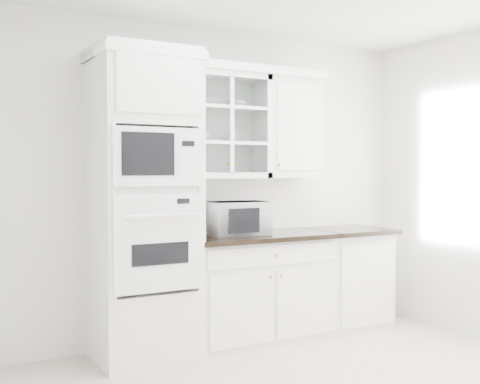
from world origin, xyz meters
TOP-DOWN VIEW (x-y plane):
  - room_shell at (0.00, 0.43)m, footprint 4.00×3.50m
  - oven_column at (-0.75, 1.42)m, footprint 0.76×0.68m
  - base_cabinet_run at (0.28, 1.45)m, footprint 1.32×0.67m
  - extra_base_cabinet at (1.28, 1.45)m, footprint 0.72×0.67m
  - upper_cabinet_glass at (0.03, 1.58)m, footprint 0.80×0.33m
  - upper_cabinet_solid at (0.71, 1.58)m, footprint 0.55×0.33m
  - crown_molding at (-0.07, 1.56)m, footprint 2.14×0.38m
  - countertop_microwave at (0.09, 1.44)m, footprint 0.54×0.46m
  - bowl_a at (-0.12, 1.57)m, footprint 0.28×0.28m
  - bowl_b at (0.15, 1.57)m, footprint 0.23×0.23m
  - cup_a at (-0.15, 1.59)m, footprint 0.15×0.15m
  - cup_b at (0.14, 1.60)m, footprint 0.13×0.13m

SIDE VIEW (x-z plane):
  - base_cabinet_run at x=0.28m, z-range 0.00..0.92m
  - extra_base_cabinet at x=1.28m, z-range 0.00..0.92m
  - countertop_microwave at x=0.09m, z-range 0.92..1.20m
  - oven_column at x=-0.75m, z-range 0.00..2.40m
  - cup_a at x=-0.15m, z-range 1.71..1.80m
  - cup_b at x=0.14m, z-range 1.71..1.81m
  - room_shell at x=0.00m, z-range 0.43..3.13m
  - upper_cabinet_glass at x=0.03m, z-range 1.40..2.30m
  - upper_cabinet_solid at x=0.71m, z-range 1.40..2.30m
  - bowl_b at x=0.15m, z-range 2.01..2.07m
  - bowl_a at x=-0.12m, z-range 2.01..2.07m
  - crown_molding at x=-0.07m, z-range 2.30..2.37m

